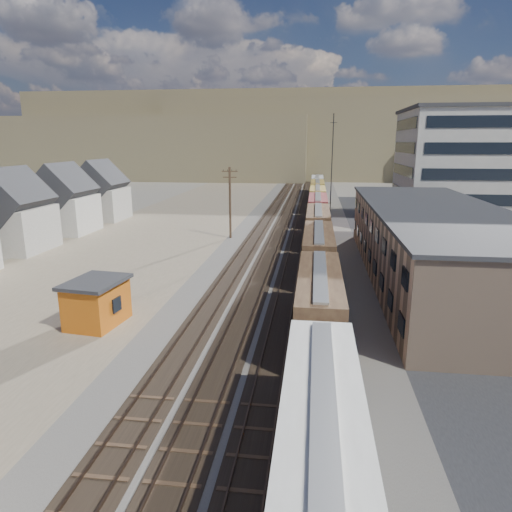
# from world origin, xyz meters

# --- Properties ---
(ground) EXTENTS (300.00, 300.00, 0.00)m
(ground) POSITION_xyz_m (0.00, 0.00, 0.00)
(ground) COLOR #6B6356
(ground) RESTS_ON ground
(ballast_bed) EXTENTS (18.00, 200.00, 0.06)m
(ballast_bed) POSITION_xyz_m (0.00, 50.00, 0.03)
(ballast_bed) COLOR #4C4742
(ballast_bed) RESTS_ON ground
(dirt_yard) EXTENTS (24.00, 180.00, 0.03)m
(dirt_yard) POSITION_xyz_m (-20.00, 40.00, 0.01)
(dirt_yard) COLOR #71634E
(dirt_yard) RESTS_ON ground
(asphalt_lot) EXTENTS (26.00, 120.00, 0.04)m
(asphalt_lot) POSITION_xyz_m (22.00, 35.00, 0.02)
(asphalt_lot) COLOR #232326
(asphalt_lot) RESTS_ON ground
(rail_tracks) EXTENTS (11.40, 200.00, 0.24)m
(rail_tracks) POSITION_xyz_m (-0.55, 50.00, 0.11)
(rail_tracks) COLOR black
(rail_tracks) RESTS_ON ground
(freight_train) EXTENTS (3.00, 119.74, 4.46)m
(freight_train) POSITION_xyz_m (3.80, 47.38, 2.79)
(freight_train) COLOR black
(freight_train) RESTS_ON ground
(warehouse) EXTENTS (12.40, 40.40, 7.25)m
(warehouse) POSITION_xyz_m (14.98, 25.00, 3.65)
(warehouse) COLOR tan
(warehouse) RESTS_ON ground
(office_tower) EXTENTS (22.60, 18.60, 18.45)m
(office_tower) POSITION_xyz_m (27.95, 54.95, 9.26)
(office_tower) COLOR #9E998E
(office_tower) RESTS_ON ground
(utility_pole_north) EXTENTS (2.20, 0.32, 10.00)m
(utility_pole_north) POSITION_xyz_m (-8.50, 42.00, 5.30)
(utility_pole_north) COLOR #382619
(utility_pole_north) RESTS_ON ground
(radio_mast) EXTENTS (1.20, 0.16, 18.00)m
(radio_mast) POSITION_xyz_m (6.00, 60.00, 9.12)
(radio_mast) COLOR black
(radio_mast) RESTS_ON ground
(hills_north) EXTENTS (265.00, 80.00, 32.00)m
(hills_north) POSITION_xyz_m (0.17, 167.92, 14.10)
(hills_north) COLOR brown
(hills_north) RESTS_ON ground
(maintenance_shed) EXTENTS (4.23, 5.16, 3.48)m
(maintenance_shed) POSITION_xyz_m (-12.61, 9.51, 1.78)
(maintenance_shed) COLOR #C45C12
(maintenance_shed) RESTS_ON ground
(parked_car_blue) EXTENTS (4.78, 5.54, 1.41)m
(parked_car_blue) POSITION_xyz_m (27.96, 40.23, 0.71)
(parked_car_blue) COLOR navy
(parked_car_blue) RESTS_ON ground
(parked_car_far) EXTENTS (1.78, 3.97, 1.32)m
(parked_car_far) POSITION_xyz_m (32.44, 59.83, 0.66)
(parked_car_far) COLOR white
(parked_car_far) RESTS_ON ground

